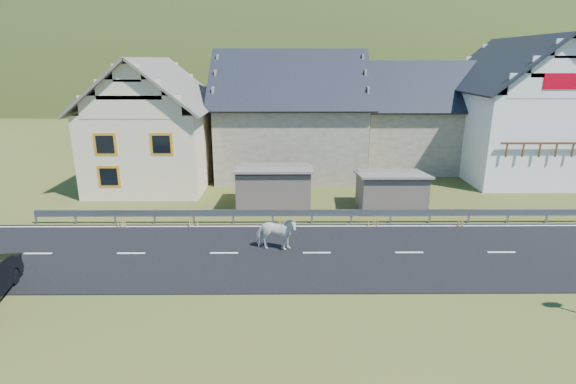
{
  "coord_description": "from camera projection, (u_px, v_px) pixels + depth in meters",
  "views": [
    {
      "loc": [
        -1.36,
        -17.78,
        8.08
      ],
      "look_at": [
        -1.23,
        1.93,
        2.21
      ],
      "focal_mm": 28.0,
      "sensor_mm": 36.0,
      "label": 1
    }
  ],
  "objects": [
    {
      "name": "house_cream",
      "position": [
        154.0,
        117.0,
        29.55
      ],
      "size": [
        7.8,
        9.8,
        8.3
      ],
      "color": "beige",
      "rests_on": "ground"
    },
    {
      "name": "road",
      "position": [
        317.0,
        253.0,
        19.35
      ],
      "size": [
        60.0,
        7.0,
        0.04
      ],
      "primitive_type": "cube",
      "color": "black",
      "rests_on": "ground"
    },
    {
      "name": "shed_left",
      "position": [
        274.0,
        188.0,
        25.26
      ],
      "size": [
        4.3,
        3.3,
        2.4
      ],
      "primitive_type": "cube",
      "color": "#6E5F51",
      "rests_on": "ground"
    },
    {
      "name": "lane_markings",
      "position": [
        317.0,
        253.0,
        19.35
      ],
      "size": [
        60.0,
        6.6,
        0.01
      ],
      "primitive_type": "cube",
      "color": "silver",
      "rests_on": "road"
    },
    {
      "name": "house_stone_a",
      "position": [
        290.0,
        108.0,
        32.41
      ],
      "size": [
        10.8,
        9.8,
        8.9
      ],
      "color": "tan",
      "rests_on": "ground"
    },
    {
      "name": "house_stone_b",
      "position": [
        420.0,
        111.0,
        34.5
      ],
      "size": [
        9.8,
        8.8,
        8.1
      ],
      "color": "tan",
      "rests_on": "ground"
    },
    {
      "name": "ground",
      "position": [
        317.0,
        254.0,
        19.36
      ],
      "size": [
        160.0,
        160.0,
        0.0
      ],
      "primitive_type": "plane",
      "color": "#363E16",
      "rests_on": "ground"
    },
    {
      "name": "mountain",
      "position": [
        299.0,
        125.0,
        197.6
      ],
      "size": [
        440.0,
        280.0,
        260.0
      ],
      "primitive_type": "ellipsoid",
      "color": "#2C3D17",
      "rests_on": "ground"
    },
    {
      "name": "horse",
      "position": [
        276.0,
        233.0,
        19.45
      ],
      "size": [
        1.06,
        1.91,
        1.53
      ],
      "primitive_type": "imported",
      "rotation": [
        0.0,
        0.0,
        1.44
      ],
      "color": "silver",
      "rests_on": "road"
    },
    {
      "name": "conifer_patch",
      "position": [
        89.0,
        66.0,
        122.72
      ],
      "size": [
        76.0,
        50.0,
        28.0
      ],
      "primitive_type": "ellipsoid",
      "color": "black",
      "rests_on": "ground"
    },
    {
      "name": "guardrail",
      "position": [
        312.0,
        213.0,
        22.73
      ],
      "size": [
        28.1,
        0.09,
        0.75
      ],
      "color": "#93969B",
      "rests_on": "ground"
    },
    {
      "name": "shed_right",
      "position": [
        391.0,
        192.0,
        24.85
      ],
      "size": [
        3.8,
        2.9,
        2.2
      ],
      "primitive_type": "cube",
      "color": "#6E5F51",
      "rests_on": "ground"
    },
    {
      "name": "house_white",
      "position": [
        518.0,
        103.0,
        31.42
      ],
      "size": [
        8.8,
        10.8,
        9.7
      ],
      "color": "silver",
      "rests_on": "ground"
    }
  ]
}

